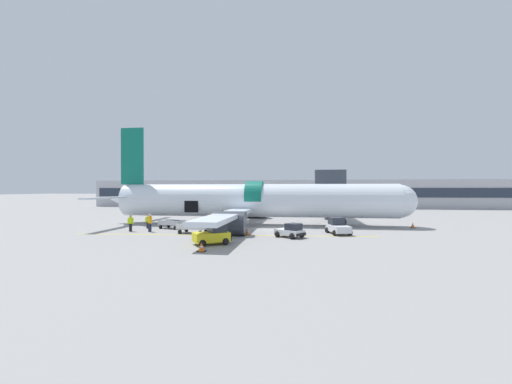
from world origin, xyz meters
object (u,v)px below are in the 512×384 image
object	(u,v)px
airplane	(251,201)
ground_crew_loader_a	(148,221)
baggage_cart_loading	(172,224)
ground_crew_driver	(131,223)
ground_crew_loader_b	(209,221)
baggage_cart_queued	(194,228)
ground_crew_supervisor	(150,222)
baggage_tug_rear	(213,235)
baggage_tug_mid	(338,227)
baggage_tug_lead	(291,231)

from	to	relation	value
airplane	ground_crew_loader_a	size ratio (longest dim) A/B	24.89
baggage_cart_loading	ground_crew_driver	size ratio (longest dim) A/B	2.22
baggage_cart_loading	ground_crew_loader_a	xyz separation A→B (m)	(-2.80, -0.23, 0.31)
baggage_cart_loading	ground_crew_loader_b	size ratio (longest dim) A/B	2.15
baggage_cart_queued	ground_crew_supervisor	bearing A→B (deg)	175.67
ground_crew_loader_b	baggage_tug_rear	bearing A→B (deg)	-71.38
airplane	baggage_cart_queued	size ratio (longest dim) A/B	9.49
airplane	ground_crew_supervisor	size ratio (longest dim) A/B	20.65
airplane	ground_crew_driver	size ratio (longest dim) A/B	22.13
baggage_tug_mid	baggage_cart_queued	distance (m)	14.33
baggage_tug_rear	ground_crew_driver	size ratio (longest dim) A/B	1.85
baggage_cart_queued	ground_crew_loader_a	size ratio (longest dim) A/B	2.62
baggage_tug_mid	baggage_tug_rear	size ratio (longest dim) A/B	1.07
baggage_tug_lead	ground_crew_loader_b	size ratio (longest dim) A/B	1.65
baggage_cart_loading	baggage_cart_queued	bearing A→B (deg)	-41.03
baggage_tug_rear	ground_crew_supervisor	bearing A→B (deg)	143.64
baggage_cart_queued	ground_crew_loader_b	size ratio (longest dim) A/B	2.25
ground_crew_loader_a	ground_crew_loader_b	bearing A→B (deg)	0.09
baggage_tug_lead	baggage_tug_mid	xyz separation A→B (m)	(4.55, 2.94, 0.12)
airplane	baggage_tug_mid	xyz separation A→B (m)	(9.71, -6.59, -2.27)
ground_crew_loader_a	baggage_tug_lead	bearing A→B (deg)	-15.25
baggage_cart_loading	baggage_cart_queued	distance (m)	4.86
baggage_cart_loading	baggage_tug_mid	bearing A→B (deg)	-5.40
baggage_tug_lead	ground_crew_loader_b	xyz separation A→B (m)	(-9.06, 4.42, 0.37)
baggage_tug_lead	baggage_tug_rear	xyz separation A→B (m)	(-6.07, -4.46, 0.18)
ground_crew_loader_a	ground_crew_driver	world-z (taller)	ground_crew_driver
baggage_tug_mid	baggage_cart_queued	bearing A→B (deg)	-174.01
airplane	ground_crew_loader_a	xyz separation A→B (m)	(-11.00, -5.13, -2.15)
ground_crew_loader_b	baggage_cart_loading	bearing A→B (deg)	177.09
ground_crew_loader_a	baggage_cart_loading	bearing A→B (deg)	4.69
baggage_tug_rear	baggage_cart_queued	size ratio (longest dim) A/B	0.80
baggage_tug_lead	ground_crew_driver	xyz separation A→B (m)	(-16.74, 1.81, 0.34)
baggage_tug_lead	baggage_cart_queued	xyz separation A→B (m)	(-9.70, 1.45, -0.10)
baggage_tug_lead	ground_crew_loader_a	distance (m)	16.75
ground_crew_driver	baggage_tug_lead	bearing A→B (deg)	-6.16
ground_crew_loader_a	ground_crew_loader_b	size ratio (longest dim) A/B	0.86
baggage_tug_rear	ground_crew_loader_a	world-z (taller)	baggage_tug_rear
airplane	baggage_tug_rear	size ratio (longest dim) A/B	11.94
baggage_cart_loading	baggage_tug_lead	bearing A→B (deg)	-19.13
baggage_cart_loading	ground_crew_supervisor	bearing A→B (deg)	-113.76
baggage_tug_mid	baggage_cart_loading	distance (m)	18.00
baggage_tug_rear	baggage_cart_queued	world-z (taller)	baggage_tug_rear
ground_crew_loader_b	ground_crew_driver	bearing A→B (deg)	-161.24
ground_crew_driver	airplane	bearing A→B (deg)	33.72
baggage_cart_loading	ground_crew_supervisor	distance (m)	3.12
baggage_tug_lead	baggage_tug_rear	bearing A→B (deg)	-143.65
baggage_tug_lead	ground_crew_loader_b	distance (m)	10.09
baggage_tug_mid	ground_crew_supervisor	xyz separation A→B (m)	(-19.15, -1.12, 0.28)
baggage_tug_rear	ground_crew_loader_b	world-z (taller)	ground_crew_loader_b
baggage_tug_lead	baggage_tug_mid	bearing A→B (deg)	32.90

